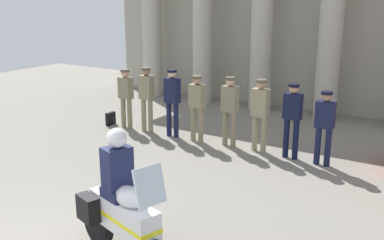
{
  "coord_description": "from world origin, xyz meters",
  "views": [
    {
      "loc": [
        4.94,
        -2.81,
        3.53
      ],
      "look_at": [
        0.74,
        3.92,
        1.35
      ],
      "focal_mm": 42.62,
      "sensor_mm": 36.0,
      "label": 1
    }
  ],
  "objects_px": {
    "officer_in_row_7": "(325,122)",
    "motorcycle_with_rider": "(121,208)",
    "officer_in_row_5": "(260,110)",
    "officer_in_row_2": "(172,98)",
    "officer_in_row_4": "(230,106)",
    "officer_in_row_6": "(292,115)",
    "officer_in_row_0": "(126,94)",
    "briefcase_on_ground": "(111,119)",
    "officer_in_row_1": "(147,94)",
    "officer_in_row_3": "(197,103)"
  },
  "relations": [
    {
      "from": "officer_in_row_3",
      "to": "motorcycle_with_rider",
      "type": "distance_m",
      "value": 5.44
    },
    {
      "from": "officer_in_row_0",
      "to": "officer_in_row_6",
      "type": "distance_m",
      "value": 4.66
    },
    {
      "from": "officer_in_row_7",
      "to": "motorcycle_with_rider",
      "type": "xyz_separation_m",
      "value": [
        -1.21,
        -5.1,
        -0.16
      ]
    },
    {
      "from": "briefcase_on_ground",
      "to": "officer_in_row_7",
      "type": "bearing_deg",
      "value": 0.2
    },
    {
      "from": "officer_in_row_7",
      "to": "officer_in_row_6",
      "type": "bearing_deg",
      "value": -0.91
    },
    {
      "from": "officer_in_row_3",
      "to": "officer_in_row_5",
      "type": "height_order",
      "value": "officer_in_row_5"
    },
    {
      "from": "officer_in_row_1",
      "to": "officer_in_row_7",
      "type": "height_order",
      "value": "officer_in_row_1"
    },
    {
      "from": "officer_in_row_6",
      "to": "briefcase_on_ground",
      "type": "bearing_deg",
      "value": 4.58
    },
    {
      "from": "officer_in_row_2",
      "to": "officer_in_row_6",
      "type": "distance_m",
      "value": 3.14
    },
    {
      "from": "officer_in_row_5",
      "to": "officer_in_row_7",
      "type": "distance_m",
      "value": 1.52
    },
    {
      "from": "officer_in_row_7",
      "to": "motorcycle_with_rider",
      "type": "distance_m",
      "value": 5.24
    },
    {
      "from": "officer_in_row_2",
      "to": "officer_in_row_5",
      "type": "relative_size",
      "value": 1.02
    },
    {
      "from": "officer_in_row_0",
      "to": "officer_in_row_6",
      "type": "xyz_separation_m",
      "value": [
        4.66,
        0.07,
        0.04
      ]
    },
    {
      "from": "officer_in_row_7",
      "to": "briefcase_on_ground",
      "type": "relative_size",
      "value": 4.49
    },
    {
      "from": "officer_in_row_5",
      "to": "officer_in_row_2",
      "type": "bearing_deg",
      "value": 6.43
    },
    {
      "from": "motorcycle_with_rider",
      "to": "officer_in_row_5",
      "type": "bearing_deg",
      "value": 110.34
    },
    {
      "from": "officer_in_row_2",
      "to": "officer_in_row_7",
      "type": "bearing_deg",
      "value": -176.22
    },
    {
      "from": "motorcycle_with_rider",
      "to": "briefcase_on_ground",
      "type": "bearing_deg",
      "value": 150.21
    },
    {
      "from": "officer_in_row_7",
      "to": "officer_in_row_2",
      "type": "bearing_deg",
      "value": 3.78
    },
    {
      "from": "officer_in_row_5",
      "to": "briefcase_on_ground",
      "type": "height_order",
      "value": "officer_in_row_5"
    },
    {
      "from": "officer_in_row_5",
      "to": "officer_in_row_1",
      "type": "bearing_deg",
      "value": 5.52
    },
    {
      "from": "officer_in_row_0",
      "to": "officer_in_row_2",
      "type": "distance_m",
      "value": 1.52
    },
    {
      "from": "officer_in_row_3",
      "to": "officer_in_row_5",
      "type": "distance_m",
      "value": 1.63
    },
    {
      "from": "officer_in_row_7",
      "to": "briefcase_on_ground",
      "type": "height_order",
      "value": "officer_in_row_7"
    },
    {
      "from": "officer_in_row_2",
      "to": "officer_in_row_3",
      "type": "distance_m",
      "value": 0.74
    },
    {
      "from": "motorcycle_with_rider",
      "to": "officer_in_row_3",
      "type": "bearing_deg",
      "value": 127.73
    },
    {
      "from": "officer_in_row_1",
      "to": "officer_in_row_3",
      "type": "height_order",
      "value": "officer_in_row_1"
    },
    {
      "from": "officer_in_row_0",
      "to": "officer_in_row_3",
      "type": "distance_m",
      "value": 2.26
    },
    {
      "from": "officer_in_row_2",
      "to": "motorcycle_with_rider",
      "type": "xyz_separation_m",
      "value": [
        2.66,
        -5.09,
        -0.23
      ]
    },
    {
      "from": "officer_in_row_6",
      "to": "officer_in_row_7",
      "type": "relative_size",
      "value": 1.05
    },
    {
      "from": "officer_in_row_0",
      "to": "motorcycle_with_rider",
      "type": "height_order",
      "value": "motorcycle_with_rider"
    },
    {
      "from": "officer_in_row_4",
      "to": "officer_in_row_5",
      "type": "xyz_separation_m",
      "value": [
        0.77,
        0.02,
        0.01
      ]
    },
    {
      "from": "officer_in_row_7",
      "to": "motorcycle_with_rider",
      "type": "bearing_deg",
      "value": 80.31
    },
    {
      "from": "officer_in_row_0",
      "to": "officer_in_row_2",
      "type": "height_order",
      "value": "officer_in_row_2"
    },
    {
      "from": "officer_in_row_4",
      "to": "officer_in_row_6",
      "type": "height_order",
      "value": "officer_in_row_6"
    },
    {
      "from": "motorcycle_with_rider",
      "to": "briefcase_on_ground",
      "type": "height_order",
      "value": "motorcycle_with_rider"
    },
    {
      "from": "briefcase_on_ground",
      "to": "officer_in_row_4",
      "type": "bearing_deg",
      "value": 1.74
    },
    {
      "from": "officer_in_row_1",
      "to": "officer_in_row_5",
      "type": "xyz_separation_m",
      "value": [
        3.18,
        0.1,
        -0.02
      ]
    },
    {
      "from": "officer_in_row_7",
      "to": "briefcase_on_ground",
      "type": "bearing_deg",
      "value": 3.91
    },
    {
      "from": "officer_in_row_3",
      "to": "officer_in_row_1",
      "type": "bearing_deg",
      "value": 3.1
    },
    {
      "from": "motorcycle_with_rider",
      "to": "officer_in_row_4",
      "type": "bearing_deg",
      "value": 118.73
    },
    {
      "from": "officer_in_row_1",
      "to": "officer_in_row_7",
      "type": "distance_m",
      "value": 4.7
    },
    {
      "from": "officer_in_row_2",
      "to": "officer_in_row_3",
      "type": "xyz_separation_m",
      "value": [
        0.74,
        -0.01,
        -0.05
      ]
    },
    {
      "from": "officer_in_row_5",
      "to": "briefcase_on_ground",
      "type": "relative_size",
      "value": 4.73
    },
    {
      "from": "officer_in_row_0",
      "to": "briefcase_on_ground",
      "type": "relative_size",
      "value": 4.5
    },
    {
      "from": "officer_in_row_3",
      "to": "motorcycle_with_rider",
      "type": "height_order",
      "value": "motorcycle_with_rider"
    },
    {
      "from": "officer_in_row_4",
      "to": "briefcase_on_ground",
      "type": "height_order",
      "value": "officer_in_row_4"
    },
    {
      "from": "officer_in_row_6",
      "to": "motorcycle_with_rider",
      "type": "bearing_deg",
      "value": 88.36
    },
    {
      "from": "officer_in_row_5",
      "to": "motorcycle_with_rider",
      "type": "distance_m",
      "value": 5.22
    },
    {
      "from": "officer_in_row_5",
      "to": "officer_in_row_7",
      "type": "relative_size",
      "value": 1.05
    }
  ]
}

